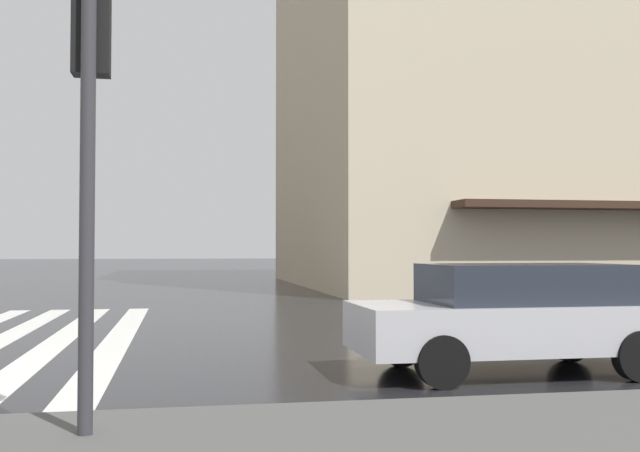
{
  "coord_description": "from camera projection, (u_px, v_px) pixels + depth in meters",
  "views": [
    {
      "loc": [
        -10.05,
        -4.87,
        1.61
      ],
      "look_at": [
        3.71,
        -7.44,
        2.03
      ],
      "focal_mm": 41.96,
      "sensor_mm": 36.0,
      "label": 1
    }
  ],
  "objects": [
    {
      "name": "haussmann_block_corner",
      "position": [
        542.0,
        29.0,
        34.28
      ],
      "size": [
        19.19,
        22.34,
        23.9
      ],
      "color": "beige",
      "rests_on": "ground_plane"
    },
    {
      "name": "traffic_signal_post",
      "position": [
        90.0,
        98.0,
        6.06
      ],
      "size": [
        0.44,
        0.3,
        3.73
      ],
      "color": "#333338",
      "rests_on": "sidewalk_pavement"
    },
    {
      "name": "car_silver",
      "position": [
        515.0,
        315.0,
        9.65
      ],
      "size": [
        1.85,
        4.1,
        1.41
      ],
      "color": "#B7B7BC",
      "rests_on": "ground_plane"
    }
  ]
}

